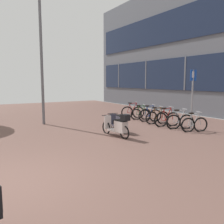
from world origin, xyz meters
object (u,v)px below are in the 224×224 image
at_px(bicycle_rack_02, 167,119).
at_px(parking_sign, 192,93).
at_px(bicycle_rack_01, 180,122).
at_px(lamp_post, 41,55).
at_px(scooter_mid, 120,123).
at_px(bicycle_rack_00, 194,124).
at_px(scooter_near, 118,126).
at_px(bicycle_rack_03, 157,117).
at_px(bicycle_rack_05, 141,114).
at_px(bicycle_rack_06, 133,112).
at_px(bicycle_rack_04, 150,115).

xyz_separation_m(bicycle_rack_02, parking_sign, (0.50, -1.10, 1.34)).
bearing_deg(bicycle_rack_01, lamp_post, 138.62).
bearing_deg(scooter_mid, bicycle_rack_00, -31.14).
bearing_deg(bicycle_rack_02, scooter_near, -168.30).
relative_size(bicycle_rack_03, parking_sign, 0.47).
relative_size(bicycle_rack_00, bicycle_rack_03, 0.95).
distance_m(bicycle_rack_00, bicycle_rack_02, 1.59).
bearing_deg(scooter_mid, bicycle_rack_02, -2.98).
height_order(bicycle_rack_01, parking_sign, parking_sign).
height_order(bicycle_rack_05, bicycle_rack_06, bicycle_rack_06).
relative_size(bicycle_rack_01, scooter_near, 0.72).
bearing_deg(bicycle_rack_06, scooter_mid, -133.78).
height_order(bicycle_rack_01, bicycle_rack_03, bicycle_rack_01).
bearing_deg(parking_sign, bicycle_rack_06, 94.19).
bearing_deg(bicycle_rack_06, parking_sign, -85.81).
height_order(bicycle_rack_04, bicycle_rack_05, bicycle_rack_04).
distance_m(bicycle_rack_04, scooter_mid, 3.29).
relative_size(bicycle_rack_04, bicycle_rack_05, 1.08).
bearing_deg(bicycle_rack_06, bicycle_rack_02, -93.38).
xyz_separation_m(bicycle_rack_05, lamp_post, (-5.34, 1.42, 3.27)).
relative_size(bicycle_rack_05, scooter_near, 0.66).
distance_m(bicycle_rack_03, parking_sign, 2.37).
bearing_deg(bicycle_rack_01, bicycle_rack_02, 95.61).
bearing_deg(bicycle_rack_04, scooter_near, -147.39).
bearing_deg(lamp_post, bicycle_rack_01, -41.38).
bearing_deg(bicycle_rack_04, bicycle_rack_01, -93.69).
xyz_separation_m(bicycle_rack_02, scooter_near, (-3.33, -0.69, 0.09)).
bearing_deg(bicycle_rack_03, lamp_post, 150.00).
height_order(bicycle_rack_02, lamp_post, lamp_post).
distance_m(bicycle_rack_02, lamp_post, 7.16).
relative_size(bicycle_rack_02, lamp_post, 0.21).
bearing_deg(scooter_mid, bicycle_rack_05, 37.42).
xyz_separation_m(bicycle_rack_05, parking_sign, (0.29, -3.48, 1.37)).
distance_m(bicycle_rack_04, lamp_post, 6.66).
distance_m(bicycle_rack_06, scooter_mid, 4.21).
distance_m(bicycle_rack_01, bicycle_rack_04, 2.39).
bearing_deg(lamp_post, bicycle_rack_03, -30.00).
bearing_deg(bicycle_rack_00, bicycle_rack_05, 89.03).
relative_size(bicycle_rack_00, bicycle_rack_05, 1.03).
relative_size(bicycle_rack_03, bicycle_rack_06, 0.99).
bearing_deg(bicycle_rack_05, bicycle_rack_00, -90.97).
bearing_deg(scooter_mid, parking_sign, -21.04).
xyz_separation_m(bicycle_rack_03, bicycle_rack_05, (0.14, 1.59, -0.01)).
relative_size(bicycle_rack_06, scooter_mid, 0.72).
bearing_deg(bicycle_rack_01, scooter_near, 178.24).
relative_size(bicycle_rack_03, scooter_mid, 0.71).
height_order(bicycle_rack_01, bicycle_rack_04, bicycle_rack_01).
distance_m(bicycle_rack_01, scooter_mid, 2.95).
xyz_separation_m(bicycle_rack_00, lamp_post, (-5.28, 5.39, 3.27)).
relative_size(bicycle_rack_01, bicycle_rack_06, 0.99).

